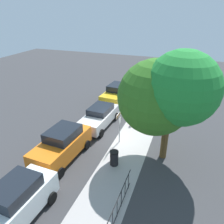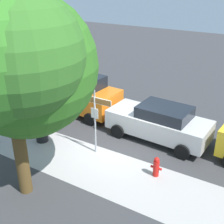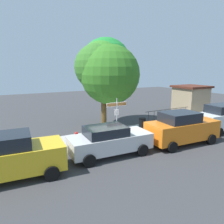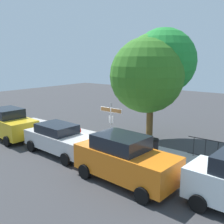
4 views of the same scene
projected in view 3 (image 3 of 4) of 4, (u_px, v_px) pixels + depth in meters
name	position (u px, v px, depth m)	size (l,w,h in m)	color
ground_plane	(113.00, 141.00, 13.77)	(60.00, 60.00, 0.00)	#38383A
sidewalk_strip	(128.00, 131.00, 15.82)	(24.00, 2.60, 0.00)	#A6A29F
street_sign	(117.00, 111.00, 13.98)	(1.50, 0.07, 2.72)	#9EA0A5
shade_tree	(105.00, 68.00, 16.54)	(4.89, 5.72, 7.08)	brown
car_yellow	(11.00, 156.00, 8.95)	(4.40, 2.32, 1.97)	gold
car_silver	(109.00, 140.00, 11.38)	(4.55, 2.14, 1.64)	silver
car_orange	(182.00, 128.00, 13.13)	(4.64, 2.31, 2.03)	orange
car_white	(223.00, 118.00, 15.81)	(4.47, 2.11, 2.02)	white
iron_fence	(168.00, 115.00, 18.89)	(5.03, 0.04, 1.07)	black
utility_shed	(191.00, 99.00, 22.12)	(3.17, 3.04, 2.87)	#998466
fire_hydrant	(77.00, 138.00, 13.15)	(0.42, 0.22, 0.78)	red
trash_bin	(142.00, 124.00, 15.88)	(0.55, 0.55, 0.98)	black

